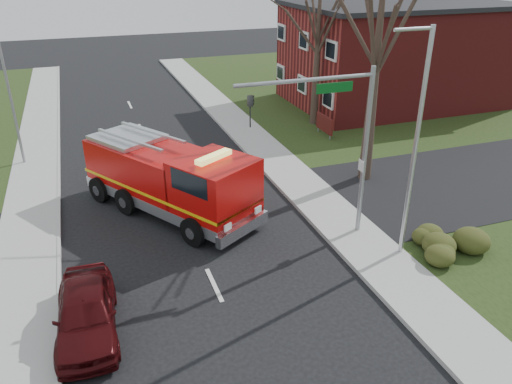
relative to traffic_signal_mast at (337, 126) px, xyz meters
name	(u,v)px	position (x,y,z in m)	size (l,w,h in m)	color
ground	(214,285)	(-5.21, -1.50, -4.71)	(120.00, 120.00, 0.00)	black
sidewalk_right	(370,251)	(0.99, -1.50, -4.63)	(2.40, 80.00, 0.15)	#9A9994
sidewalk_left	(20,324)	(-11.41, -1.50, -4.63)	(2.40, 80.00, 0.15)	#9A9994
brick_building	(397,54)	(13.79, 16.50, -1.05)	(15.40, 10.40, 7.25)	maroon
health_center_sign	(324,124)	(5.29, 11.00, -3.83)	(0.12, 2.00, 1.40)	#4D1412
hedge_corner	(450,239)	(3.79, -2.50, -4.13)	(2.80, 2.00, 0.90)	#293312
bare_tree_near	(380,27)	(4.29, 4.50, 2.71)	(6.00, 6.00, 12.00)	#32251D
bare_tree_far	(319,23)	(5.79, 13.50, 1.78)	(5.25, 5.25, 10.50)	#32251D
traffic_signal_mast	(337,126)	(0.00, 0.00, 0.00)	(5.29, 0.18, 6.80)	gray
streetlight_pole	(415,142)	(1.93, -2.00, -0.16)	(1.48, 0.16, 8.40)	#B7BABF
utility_pole_far	(11,102)	(-12.01, 12.50, -1.21)	(0.14, 0.14, 7.00)	gray
fire_engine	(171,180)	(-5.47, 4.38, -3.19)	(6.75, 8.59, 3.36)	#B40A08
parked_car_maroon	(86,312)	(-9.41, -2.50, -3.96)	(1.76, 4.38, 1.49)	#3A090B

